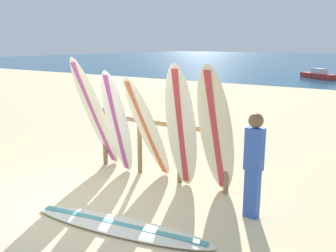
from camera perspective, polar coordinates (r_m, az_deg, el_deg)
The scene contains 10 objects.
ground_plane at distance 6.00m, azimuth -16.02°, elevation -12.21°, with size 120.00×120.00×0.00m, color beige.
surfboard_rack at distance 6.78m, azimuth -1.42°, elevation -2.11°, with size 2.87×0.09×1.20m.
surfboard_leaning_far_left at distance 7.27m, azimuth -11.27°, elevation 1.83°, with size 0.65×1.09×2.27m.
surfboard_leaning_left at distance 6.86m, azimuth -7.93°, elevation 0.35°, with size 0.53×0.72×2.04m.
surfboard_leaning_center_left at distance 6.53m, azimuth -3.20°, elevation -0.48°, with size 0.74×1.10×1.98m.
surfboard_leaning_center at distance 6.08m, azimuth 2.07°, elevation -0.37°, with size 0.62×0.72×2.20m.
surfboard_leaning_center_right at distance 5.80m, azimuth 7.51°, elevation -1.04°, with size 0.61×0.91×2.22m.
surfboard_lying_on_sand at distance 5.24m, azimuth -7.61°, elevation -15.22°, with size 2.81×0.98×0.08m.
beachgoer_standing at distance 5.33m, azimuth 13.25°, elevation -5.39°, with size 0.27×0.21×1.55m.
small_boat_offshore at distance 28.78m, azimuth 22.48°, elevation 7.40°, with size 2.94×2.64×0.71m.
Camera 1 is at (4.26, -3.42, 2.49)m, focal length 39.02 mm.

